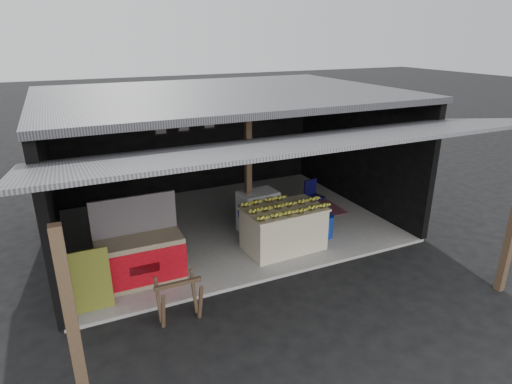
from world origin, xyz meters
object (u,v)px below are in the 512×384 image
white_crate (258,211)px  plastic_chair (313,193)px  sawhorse (179,296)px  water_barrel (326,227)px  banana_table (284,228)px  neighbor_stall (141,258)px

white_crate → plastic_chair: size_ratio=1.14×
sawhorse → water_barrel: bearing=22.2°
banana_table → neighbor_stall: neighbor_stall is taller
white_crate → water_barrel: (1.15, -0.91, -0.22)m
water_barrel → plastic_chair: 1.43m
white_crate → neighbor_stall: (-2.70, -1.01, 0.00)m
white_crate → neighbor_stall: 2.88m
neighbor_stall → sawhorse: size_ratio=2.10×
banana_table → white_crate: size_ratio=1.81×
neighbor_stall → water_barrel: size_ratio=3.22×
white_crate → sawhorse: bearing=-141.3°
sawhorse → water_barrel: sawhorse is taller
white_crate → plastic_chair: bearing=8.9°
banana_table → sawhorse: (-2.49, -1.32, -0.07)m
plastic_chair → neighbor_stall: bearing=-172.6°
banana_table → plastic_chair: size_ratio=2.06×
neighbor_stall → sawhorse: 1.33m
banana_table → water_barrel: bearing=1.3°
banana_table → water_barrel: 1.07m
neighbor_stall → plastic_chair: size_ratio=1.89×
white_crate → plastic_chair: (1.65, 0.41, 0.01)m
neighbor_stall → sawhorse: (0.31, -1.29, -0.08)m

